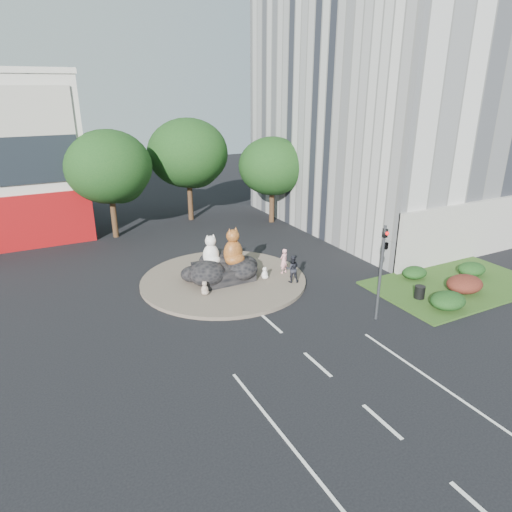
{
  "coord_description": "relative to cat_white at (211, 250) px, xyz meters",
  "views": [
    {
      "loc": [
        -10.06,
        -13.57,
        11.23
      ],
      "look_at": [
        1.34,
        8.27,
        2.0
      ],
      "focal_mm": 32.0,
      "sensor_mm": 36.0,
      "label": 1
    }
  ],
  "objects": [
    {
      "name": "rock_plinth",
      "position": [
        0.62,
        -0.34,
        -1.41
      ],
      "size": [
        3.2,
        2.6,
        0.9
      ],
      "primitive_type": null,
      "color": "black",
      "rests_on": "roundabout_island"
    },
    {
      "name": "grass_verge",
      "position": [
        12.62,
        -7.34,
        -2.0
      ],
      "size": [
        10.0,
        6.0,
        0.12
      ],
      "primitive_type": "cube",
      "color": "#2D4C19",
      "rests_on": "ground"
    },
    {
      "name": "ground",
      "position": [
        0.62,
        -10.34,
        -2.06
      ],
      "size": [
        120.0,
        120.0,
        0.0
      ],
      "primitive_type": "plane",
      "color": "black",
      "rests_on": "ground"
    },
    {
      "name": "kitten_white",
      "position": [
        2.84,
        -1.51,
        -1.47
      ],
      "size": [
        0.51,
        0.45,
        0.77
      ],
      "primitive_type": null,
      "rotation": [
        0.0,
        0.0,
        0.11
      ],
      "color": "silver",
      "rests_on": "roundabout_island"
    },
    {
      "name": "hedge_back_green",
      "position": [
        11.12,
        -5.54,
        -1.58
      ],
      "size": [
        1.6,
        1.28,
        0.72
      ],
      "primitive_type": "ellipsoid",
      "color": "#103312",
      "rests_on": "grass_verge"
    },
    {
      "name": "hedge_mid_green",
      "position": [
        14.62,
        -6.84,
        -1.53
      ],
      "size": [
        1.8,
        1.44,
        0.81
      ],
      "primitive_type": "ellipsoid",
      "color": "#103312",
      "rests_on": "grass_verge"
    },
    {
      "name": "tree_right",
      "position": [
        9.69,
        9.72,
        2.57
      ],
      "size": [
        5.7,
        5.7,
        7.3
      ],
      "color": "#382314",
      "rests_on": "ground"
    },
    {
      "name": "tree_left",
      "position": [
        -3.31,
        11.72,
        3.19
      ],
      "size": [
        6.46,
        6.46,
        8.27
      ],
      "color": "#382314",
      "rests_on": "ground"
    },
    {
      "name": "pedestrian_pink",
      "position": [
        4.33,
        -1.28,
        -1.06
      ],
      "size": [
        0.66,
        0.53,
        1.59
      ],
      "primitive_type": "imported",
      "rotation": [
        0.0,
        0.0,
        3.43
      ],
      "color": "pink",
      "rests_on": "roundabout_island"
    },
    {
      "name": "cat_tabby",
      "position": [
        1.2,
        -0.55,
        0.19
      ],
      "size": [
        1.6,
        1.46,
        2.3
      ],
      "primitive_type": null,
      "rotation": [
        0.0,
        0.0,
        0.21
      ],
      "color": "#A85823",
      "rests_on": "rock_plinth"
    },
    {
      "name": "hedge_near_green",
      "position": [
        9.62,
        -9.34,
        -1.49
      ],
      "size": [
        2.0,
        1.6,
        0.9
      ],
      "primitive_type": "ellipsoid",
      "color": "#103312",
      "rests_on": "grass_verge"
    },
    {
      "name": "pedestrian_dark",
      "position": [
        4.06,
        -2.7,
        -1.02
      ],
      "size": [
        1.0,
        0.91,
        1.68
      ],
      "primitive_type": "imported",
      "rotation": [
        0.0,
        0.0,
        2.74
      ],
      "color": "black",
      "rests_on": "roundabout_island"
    },
    {
      "name": "traffic_light",
      "position": [
        5.72,
        -8.35,
        1.56
      ],
      "size": [
        0.44,
        1.24,
        5.0
      ],
      "color": "#595B60",
      "rests_on": "ground"
    },
    {
      "name": "tree_mid",
      "position": [
        3.69,
        13.72,
        3.5
      ],
      "size": [
        6.84,
        6.84,
        8.76
      ],
      "color": "#382314",
      "rests_on": "ground"
    },
    {
      "name": "roundabout_island",
      "position": [
        0.62,
        -0.34,
        -1.96
      ],
      "size": [
        10.0,
        10.0,
        0.2
      ],
      "primitive_type": "cylinder",
      "color": "brown",
      "rests_on": "ground"
    },
    {
      "name": "kitten_calico",
      "position": [
        -1.22,
        -1.94,
        -1.44
      ],
      "size": [
        0.66,
        0.65,
        0.83
      ],
      "primitive_type": null,
      "rotation": [
        0.0,
        0.0,
        -0.72
      ],
      "color": "white",
      "rests_on": "roundabout_island"
    },
    {
      "name": "litter_bin",
      "position": [
        9.26,
        -7.74,
        -1.58
      ],
      "size": [
        0.63,
        0.63,
        0.71
      ],
      "primitive_type": "cylinder",
      "rotation": [
        0.0,
        0.0,
        -0.11
      ],
      "color": "black",
      "rests_on": "grass_verge"
    },
    {
      "name": "hedge_red",
      "position": [
        12.12,
        -8.34,
        -1.44
      ],
      "size": [
        2.2,
        1.76,
        0.99
      ],
      "primitive_type": "ellipsoid",
      "color": "#431112",
      "rests_on": "grass_verge"
    },
    {
      "name": "cat_white",
      "position": [
        0.0,
        0.0,
        0.0
      ],
      "size": [
        1.18,
        1.04,
        1.91
      ],
      "primitive_type": null,
      "rotation": [
        0.0,
        0.0,
        -0.04
      ],
      "color": "white",
      "rests_on": "rock_plinth"
    },
    {
      "name": "street_lamp",
      "position": [
        13.44,
        -2.34,
        2.5
      ],
      "size": [
        2.34,
        0.22,
        8.06
      ],
      "color": "#595B60",
      "rests_on": "ground"
    }
  ]
}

